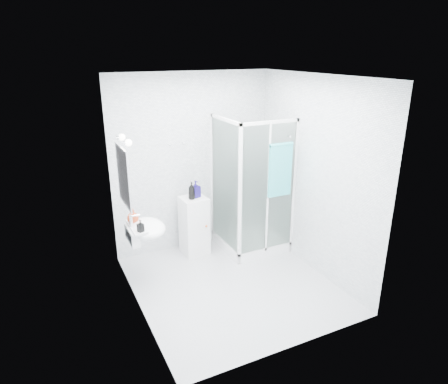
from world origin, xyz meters
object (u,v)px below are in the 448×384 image
soap_dispenser_black (140,226)px  shower_enclosure (249,222)px  hand_towel (280,169)px  soap_dispenser_orange (133,216)px  storage_cabinet (194,226)px  shampoo_bottle_a (192,191)px  wall_basin (144,229)px  shampoo_bottle_b (196,189)px

soap_dispenser_black → shower_enclosure: bearing=16.2°
shower_enclosure → hand_towel: shower_enclosure is taller
soap_dispenser_orange → hand_towel: bearing=-5.3°
storage_cabinet → soap_dispenser_black: size_ratio=5.97×
shampoo_bottle_a → soap_dispenser_orange: shampoo_bottle_a is taller
shower_enclosure → wall_basin: bearing=-169.2°
shower_enclosure → soap_dispenser_black: shower_enclosure is taller
shampoo_bottle_b → soap_dispenser_orange: size_ratio=1.33×
shampoo_bottle_a → shampoo_bottle_b: size_ratio=1.04×
hand_towel → shampoo_bottle_b: bearing=145.1°
soap_dispenser_orange → soap_dispenser_black: size_ratio=1.26×
shower_enclosure → soap_dispenser_black: 1.88m
hand_towel → shampoo_bottle_b: (-0.97, 0.68, -0.36)m
hand_towel → soap_dispenser_orange: (-2.00, 0.19, -0.39)m
shampoo_bottle_a → soap_dispenser_orange: size_ratio=1.38×
soap_dispenser_orange → soap_dispenser_black: (0.02, -0.29, -0.02)m
shower_enclosure → soap_dispenser_orange: shower_enclosure is taller
shampoo_bottle_a → soap_dispenser_orange: bearing=-155.3°
storage_cabinet → soap_dispenser_orange: bearing=-157.4°
shampoo_bottle_b → soap_dispenser_black: (-1.01, -0.78, -0.06)m
wall_basin → soap_dispenser_black: wall_basin is taller
hand_towel → soap_dispenser_black: 2.03m
hand_towel → soap_dispenser_orange: hand_towel is taller
soap_dispenser_orange → shampoo_bottle_b: bearing=25.5°
storage_cabinet → soap_dispenser_black: (-0.97, -0.76, 0.50)m
shower_enclosure → soap_dispenser_black: size_ratio=13.74×
shampoo_bottle_b → soap_dispenser_black: 1.28m
shower_enclosure → hand_towel: size_ratio=2.68×
wall_basin → soap_dispenser_orange: bearing=136.6°
shower_enclosure → shampoo_bottle_b: size_ratio=8.20×
hand_towel → shower_enclosure: bearing=120.5°
storage_cabinet → hand_towel: (1.02, -0.66, 0.91)m
shower_enclosure → wall_basin: 1.72m
wall_basin → hand_towel: (1.89, -0.09, 0.55)m
hand_towel → shampoo_bottle_b: size_ratio=3.06×
wall_basin → shampoo_bottle_a: bearing=32.7°
shower_enclosure → shampoo_bottle_b: bearing=159.4°
shampoo_bottle_b → soap_dispenser_orange: shampoo_bottle_b is taller
shampoo_bottle_a → shampoo_bottle_b: bearing=33.6°
wall_basin → soap_dispenser_orange: soap_dispenser_orange is taller
wall_basin → shampoo_bottle_a: (0.84, 0.54, 0.20)m
shower_enclosure → soap_dispenser_orange: bearing=-173.1°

